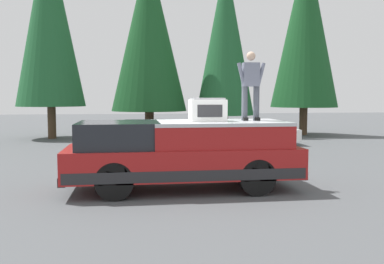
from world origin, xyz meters
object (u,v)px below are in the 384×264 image
pickup_truck (183,154)px  person_on_truck_bed (251,84)px  parked_car_maroon (144,133)px  compressor_unit (207,110)px  parked_car_white (253,133)px

pickup_truck → person_on_truck_bed: person_on_truck_bed is taller
pickup_truck → parked_car_maroon: pickup_truck is taller
pickup_truck → compressor_unit: 1.21m
pickup_truck → parked_car_maroon: (9.59, 0.64, -0.29)m
parked_car_white → parked_car_maroon: same height
parked_car_maroon → parked_car_white: bearing=-97.7°
pickup_truck → compressor_unit: compressor_unit is taller
pickup_truck → compressor_unit: (-0.04, -0.59, 1.05)m
pickup_truck → person_on_truck_bed: (0.14, -1.70, 1.68)m
parked_car_maroon → person_on_truck_bed: bearing=-166.0°
compressor_unit → person_on_truck_bed: bearing=-80.6°
pickup_truck → parked_car_maroon: 9.61m
parked_car_white → pickup_truck: bearing=153.9°
person_on_truck_bed → parked_car_maroon: bearing=14.0°
pickup_truck → parked_car_white: bearing=-26.1°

